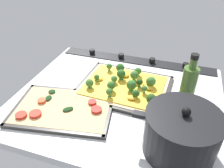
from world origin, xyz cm
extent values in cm
cube|color=silver|center=(0.00, 0.00, -1.50)|extent=(77.22, 66.73, 3.00)
cube|color=black|center=(0.00, -29.87, 0.40)|extent=(74.13, 7.00, 0.80)
cylinder|color=black|center=(-23.17, -29.87, 1.70)|extent=(2.80, 2.80, 1.80)
cylinder|color=black|center=(-7.72, -29.87, 1.70)|extent=(2.80, 2.80, 1.80)
cylinder|color=black|center=(7.72, -29.87, 1.70)|extent=(2.80, 2.80, 1.80)
cylinder|color=black|center=(23.17, -29.87, 1.70)|extent=(2.80, 2.80, 1.80)
cube|color=#33302D|center=(-0.57, -5.37, 0.25)|extent=(36.69, 30.28, 0.50)
cube|color=#33302D|center=(-1.25, -19.04, 0.65)|extent=(35.33, 2.96, 1.30)
cube|color=#33302D|center=(0.12, 8.29, 0.65)|extent=(35.33, 2.96, 1.30)
cube|color=#33302D|center=(-17.60, -4.52, 0.65)|extent=(2.62, 28.59, 1.30)
cube|color=#33302D|center=(16.47, -6.22, 0.65)|extent=(2.62, 28.59, 1.30)
cube|color=beige|center=(-0.57, -5.37, 1.00)|extent=(34.17, 27.77, 1.00)
cube|color=gold|center=(-0.57, -5.37, 1.70)|extent=(31.41, 25.02, 0.40)
cone|color=#4D8B3F|center=(3.57, -13.92, 2.45)|extent=(1.95, 1.95, 1.11)
sphere|color=#2D5B23|center=(3.57, -13.92, 4.34)|extent=(3.54, 3.54, 3.54)
cone|color=#68AD54|center=(11.67, 0.57, 2.35)|extent=(1.73, 1.73, 0.90)
sphere|color=#427533|center=(11.67, 0.57, 3.98)|extent=(3.14, 3.14, 3.14)
cone|color=#68AD54|center=(-10.82, -7.48, 2.41)|extent=(2.08, 2.08, 1.03)
sphere|color=#427533|center=(-10.82, -7.48, 4.34)|extent=(3.77, 3.77, 3.77)
cone|color=#427635|center=(-12.83, 3.30, 2.42)|extent=(1.96, 1.96, 1.05)
sphere|color=#264C1C|center=(-12.83, 3.30, 4.28)|extent=(3.56, 3.56, 3.56)
cone|color=#4D8B3F|center=(1.70, -8.98, 2.52)|extent=(1.97, 1.97, 1.25)
sphere|color=#2D5B23|center=(1.70, -8.98, 4.49)|extent=(3.58, 3.58, 3.58)
cone|color=#5B9F46|center=(-4.26, -2.40, 2.52)|extent=(2.09, 2.09, 1.23)
sphere|color=#386B28|center=(-4.26, -2.40, 4.56)|extent=(3.80, 3.80, 3.80)
cone|color=#4D8B3F|center=(-6.90, 1.37, 2.39)|extent=(1.52, 1.52, 0.99)
sphere|color=#2D5B23|center=(-6.90, 1.37, 3.92)|extent=(2.76, 2.76, 2.76)
cone|color=#5B9F46|center=(-4.22, -13.91, 2.46)|extent=(1.59, 1.59, 1.12)
sphere|color=#386B28|center=(-4.22, -13.91, 4.10)|extent=(2.89, 2.89, 2.89)
cone|color=#5B9F46|center=(10.62, -4.36, 2.49)|extent=(1.22, 1.22, 1.18)
sphere|color=#386B28|center=(10.62, -4.36, 3.91)|extent=(2.22, 2.22, 2.22)
cone|color=#68AD54|center=(8.56, -13.94, 2.55)|extent=(1.36, 1.36, 1.31)
sphere|color=#427533|center=(8.56, -13.94, 4.14)|extent=(2.47, 2.47, 2.47)
cone|color=#427635|center=(-6.66, -5.85, 2.57)|extent=(1.41, 1.41, 1.33)
sphere|color=#264C1C|center=(-6.66, -5.85, 4.20)|extent=(2.57, 2.57, 2.57)
cone|color=#68AD54|center=(-9.27, -2.36, 2.56)|extent=(1.23, 1.23, 1.33)
sphere|color=#427533|center=(-9.27, -2.36, 4.07)|extent=(2.24, 2.24, 2.24)
cone|color=#68AD54|center=(3.60, -5.64, 2.34)|extent=(1.41, 1.41, 0.87)
sphere|color=#427533|center=(3.60, -5.64, 3.74)|extent=(2.57, 2.57, 2.57)
cone|color=#5B9F46|center=(3.01, 0.36, 2.56)|extent=(1.74, 1.74, 1.32)
sphere|color=#386B28|center=(3.01, 0.36, 4.41)|extent=(3.16, 3.16, 3.16)
cone|color=#68AD54|center=(-3.64, -9.70, 2.60)|extent=(1.88, 1.88, 1.39)
sphere|color=#427533|center=(-3.64, -9.70, 4.57)|extent=(3.41, 3.41, 3.41)
cone|color=#68AD54|center=(2.53, 3.83, 2.59)|extent=(1.35, 1.35, 1.38)
sphere|color=#427533|center=(2.53, 3.83, 4.20)|extent=(2.46, 2.46, 2.46)
ellipsoid|color=gold|center=(-5.82, 2.53, 2.43)|extent=(4.00, 3.39, 1.24)
ellipsoid|color=gold|center=(-10.52, -6.16, 2.52)|extent=(5.24, 5.40, 1.44)
ellipsoid|color=gold|center=(0.86, -11.89, 2.47)|extent=(5.10, 5.06, 1.34)
ellipsoid|color=gold|center=(10.35, -5.61, 2.44)|extent=(4.15, 3.54, 1.26)
ellipsoid|color=gold|center=(-8.65, -8.00, 2.33)|extent=(2.23, 2.93, 1.01)
cube|color=#33302D|center=(16.23, 14.00, 0.25)|extent=(37.86, 28.75, 0.50)
cube|color=#33302D|center=(18.09, 3.12, 0.65)|extent=(34.13, 6.99, 1.30)
cube|color=#33302D|center=(14.37, 24.88, 0.65)|extent=(34.13, 6.99, 1.30)
cube|color=#33302D|center=(-0.15, 11.20, 0.65)|extent=(5.11, 23.15, 1.30)
cube|color=#33302D|center=(32.60, 16.80, 0.65)|extent=(5.11, 23.15, 1.30)
cube|color=#E2B67A|center=(16.23, 14.00, 0.95)|extent=(35.09, 25.98, 0.90)
cylinder|color=red|center=(23.04, 20.58, 1.90)|extent=(4.06, 4.06, 1.00)
cylinder|color=#D14723|center=(24.91, 13.78, 1.90)|extent=(2.97, 2.97, 1.00)
cylinder|color=#B22319|center=(4.30, 12.24, 1.90)|extent=(3.75, 3.75, 1.00)
cylinder|color=red|center=(27.16, 22.63, 1.90)|extent=(3.78, 3.78, 1.00)
cylinder|color=#B22319|center=(7.22, 8.91, 1.90)|extent=(2.94, 2.94, 1.00)
ellipsoid|color=#193819|center=(24.49, 7.51, 1.80)|extent=(3.63, 3.60, 0.60)
ellipsoid|color=#193819|center=(23.66, 11.47, 1.80)|extent=(2.63, 3.57, 0.60)
ellipsoid|color=#193819|center=(13.83, 14.85, 1.80)|extent=(4.26, 4.25, 0.60)
cylinder|color=black|center=(-23.63, 19.23, 6.24)|extent=(20.34, 20.34, 12.47)
cylinder|color=black|center=(-23.63, 19.23, 12.87)|extent=(20.74, 20.74, 0.80)
sphere|color=black|center=(-23.63, 19.23, 14.47)|extent=(2.40, 2.40, 2.40)
cube|color=black|center=(-11.66, 19.23, 10.23)|extent=(3.60, 2.00, 1.20)
cylinder|color=#476B2D|center=(-24.16, -1.41, 7.96)|extent=(5.07, 5.07, 15.93)
cylinder|color=#476B2D|center=(-24.16, -1.41, 17.68)|extent=(2.28, 2.28, 3.50)
cylinder|color=black|center=(-24.16, -1.41, 20.23)|extent=(2.54, 2.54, 1.60)
camera|label=1|loc=(-19.14, 66.51, 52.74)|focal=36.15mm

